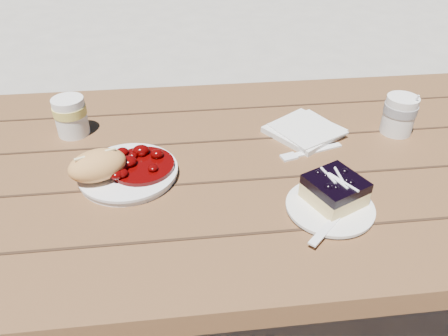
{
  "coord_description": "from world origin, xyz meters",
  "views": [
    {
      "loc": [
        -0.29,
        -0.8,
        1.3
      ],
      "look_at": [
        -0.21,
        -0.11,
        0.81
      ],
      "focal_mm": 35.0,
      "sensor_mm": 36.0,
      "label": 1
    }
  ],
  "objects": [
    {
      "name": "fork_dessert",
      "position": [
        -0.04,
        -0.25,
        0.76
      ],
      "size": [
        0.13,
        0.13,
        0.0
      ],
      "primitive_type": null,
      "rotation": [
        0.0,
        0.0,
        -0.79
      ],
      "color": "white",
      "rests_on": "dessert_plate"
    },
    {
      "name": "main_plate",
      "position": [
        -0.41,
        -0.04,
        0.76
      ],
      "size": [
        0.2,
        0.2,
        0.02
      ],
      "primitive_type": "cylinder",
      "color": "white",
      "rests_on": "picnic_table"
    },
    {
      "name": "dessert_plate",
      "position": [
        -0.02,
        -0.19,
        0.76
      ],
      "size": [
        0.16,
        0.16,
        0.01
      ],
      "primitive_type": "cylinder",
      "color": "white",
      "rests_on": "picnic_table"
    },
    {
      "name": "second_cup",
      "position": [
        -0.55,
        0.16,
        0.8
      ],
      "size": [
        0.08,
        0.08,
        0.09
      ],
      "primitive_type": "cylinder",
      "color": "white",
      "rests_on": "picnic_table"
    },
    {
      "name": "bread_roll",
      "position": [
        -0.46,
        -0.06,
        0.8
      ],
      "size": [
        0.14,
        0.12,
        0.06
      ],
      "primitive_type": "ellipsoid",
      "rotation": [
        0.0,
        0.0,
        0.41
      ],
      "color": "tan",
      "rests_on": "main_plate"
    },
    {
      "name": "coffee_cup",
      "position": [
        0.23,
        0.07,
        0.8
      ],
      "size": [
        0.08,
        0.08,
        0.09
      ],
      "primitive_type": "cylinder",
      "color": "white",
      "rests_on": "picnic_table"
    },
    {
      "name": "goulash_stew",
      "position": [
        -0.38,
        -0.03,
        0.79
      ],
      "size": [
        0.14,
        0.14,
        0.04
      ],
      "primitive_type": null,
      "color": "#4F0202",
      "rests_on": "main_plate"
    },
    {
      "name": "fork_table",
      "position": [
        0.02,
        0.01,
        0.75
      ],
      "size": [
        0.16,
        0.07,
        0.0
      ],
      "primitive_type": null,
      "rotation": [
        0.0,
        0.0,
        1.85
      ],
      "color": "white",
      "rests_on": "picnic_table"
    },
    {
      "name": "blueberry_cake",
      "position": [
        -0.01,
        -0.18,
        0.79
      ],
      "size": [
        0.13,
        0.13,
        0.05
      ],
      "rotation": [
        0.0,
        0.0,
        0.44
      ],
      "color": "#F5D885",
      "rests_on": "dessert_plate"
    },
    {
      "name": "napkin_stack",
      "position": [
        0.01,
        0.09,
        0.76
      ],
      "size": [
        0.21,
        0.21,
        0.01
      ],
      "primitive_type": "cube",
      "rotation": [
        0.0,
        0.0,
        0.61
      ],
      "color": "white",
      "rests_on": "picnic_table"
    },
    {
      "name": "picnic_table",
      "position": [
        0.0,
        -0.0,
        0.59
      ],
      "size": [
        2.0,
        1.55,
        0.75
      ],
      "color": "#56361E",
      "rests_on": "ground"
    }
  ]
}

